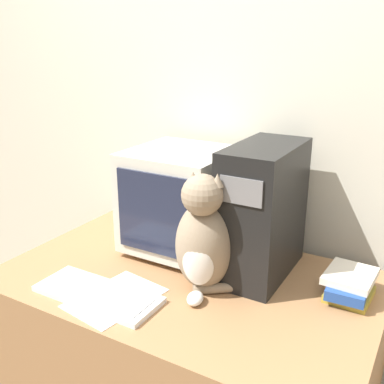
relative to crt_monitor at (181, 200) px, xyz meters
The scene contains 9 objects.
wall_back 0.41m from the crt_monitor, 65.19° to the left, with size 7.00×0.05×2.50m.
desk 0.64m from the crt_monitor, 54.49° to the right, with size 1.32×0.81×0.78m.
crt_monitor is the anchor object (origin of this frame).
computer_tower 0.34m from the crt_monitor, ahead, with size 0.20×0.40×0.47m.
keyboard 0.49m from the crt_monitor, 97.11° to the right, with size 0.43×0.17×0.02m.
cat 0.31m from the crt_monitor, 44.06° to the right, with size 0.31×0.28×0.42m.
book_stack 0.68m from the crt_monitor, ahead, with size 0.16×0.21×0.08m.
pen 0.44m from the crt_monitor, 114.32° to the right, with size 0.16×0.01×0.01m.
paper_sheet 0.47m from the crt_monitor, 89.60° to the right, with size 0.25×0.32×0.00m.
Camera 1 is at (0.73, -0.82, 1.58)m, focal length 42.00 mm.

